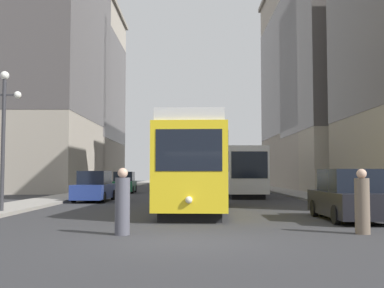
% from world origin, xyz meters
% --- Properties ---
extents(ground_plane, '(200.00, 200.00, 0.00)m').
position_xyz_m(ground_plane, '(0.00, 0.00, 0.00)').
color(ground_plane, '#303033').
extents(sidewalk_left, '(2.65, 120.00, 0.15)m').
position_xyz_m(sidewalk_left, '(-8.34, 40.00, 0.07)').
color(sidewalk_left, gray).
rests_on(sidewalk_left, ground).
extents(sidewalk_right, '(2.65, 120.00, 0.15)m').
position_xyz_m(sidewalk_right, '(8.34, 40.00, 0.07)').
color(sidewalk_right, gray).
rests_on(sidewalk_right, ground).
extents(streetcar, '(3.17, 12.28, 3.89)m').
position_xyz_m(streetcar, '(0.32, 10.00, 2.10)').
color(streetcar, black).
rests_on(streetcar, ground).
extents(transit_bus, '(2.85, 12.50, 3.45)m').
position_xyz_m(transit_bus, '(3.63, 24.50, 1.95)').
color(transit_bus, black).
rests_on(transit_bus, ground).
extents(parked_car_left_near, '(1.94, 4.85, 1.82)m').
position_xyz_m(parked_car_left_near, '(-5.72, 17.03, 0.84)').
color(parked_car_left_near, black).
rests_on(parked_car_left_near, ground).
extents(parked_car_left_mid, '(2.01, 4.88, 1.82)m').
position_xyz_m(parked_car_left_mid, '(-5.72, 29.55, 0.84)').
color(parked_car_left_mid, black).
rests_on(parked_car_left_mid, ground).
extents(parked_car_right_far, '(1.94, 4.79, 1.82)m').
position_xyz_m(parked_car_right_far, '(5.72, 5.33, 0.84)').
color(parked_car_right_far, black).
rests_on(parked_car_right_far, ground).
extents(pedestrian_crossing_near, '(0.40, 0.40, 1.80)m').
position_xyz_m(pedestrian_crossing_near, '(4.85, 1.46, 0.84)').
color(pedestrian_crossing_near, '#6B5B4C').
rests_on(pedestrian_crossing_near, ground).
extents(pedestrian_crossing_far, '(0.41, 0.41, 1.82)m').
position_xyz_m(pedestrian_crossing_far, '(-1.75, 1.28, 0.85)').
color(pedestrian_crossing_far, '#4C4C56').
rests_on(pedestrian_crossing_far, ground).
extents(lamp_post_left_near, '(1.41, 0.36, 5.75)m').
position_xyz_m(lamp_post_left_near, '(-7.62, 7.76, 3.91)').
color(lamp_post_left_near, '#333338').
rests_on(lamp_post_left_near, sidewalk_left).
extents(building_left_corner, '(14.61, 19.27, 27.59)m').
position_xyz_m(building_left_corner, '(-16.67, 35.34, 14.22)').
color(building_left_corner, '#A89E8E').
rests_on(building_left_corner, ground).
extents(building_left_midblock, '(10.99, 17.83, 23.48)m').
position_xyz_m(building_left_midblock, '(-14.86, 49.26, 12.09)').
color(building_left_midblock, '#A89E8E').
rests_on(building_left_midblock, ground).
extents(building_right_corner, '(14.74, 22.91, 24.52)m').
position_xyz_m(building_right_corner, '(16.73, 41.96, 12.63)').
color(building_right_corner, '#A89E8E').
rests_on(building_right_corner, ground).
extents(building_right_midblock, '(14.80, 14.62, 22.03)m').
position_xyz_m(building_right_midblock, '(16.76, 32.34, 11.33)').
color(building_right_midblock, '#B2A893').
rests_on(building_right_midblock, ground).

